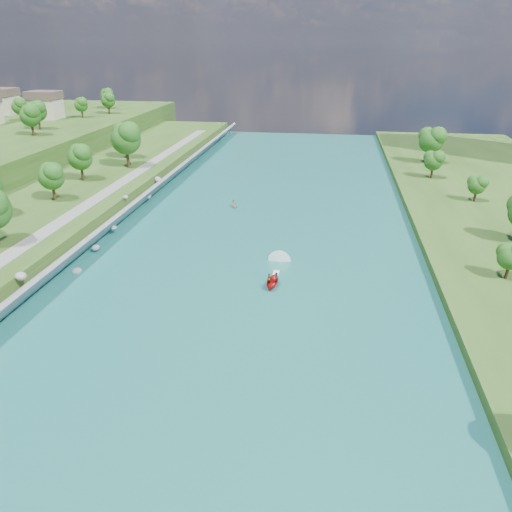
# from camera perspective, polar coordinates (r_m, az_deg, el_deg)

# --- Properties ---
(ground) EXTENTS (260.00, 260.00, 0.00)m
(ground) POSITION_cam_1_polar(r_m,az_deg,el_deg) (59.28, -4.54, -8.93)
(ground) COLOR #2D5119
(ground) RESTS_ON ground
(river_water) EXTENTS (55.00, 240.00, 0.10)m
(river_water) POSITION_cam_1_polar(r_m,az_deg,el_deg) (76.54, -1.21, -1.00)
(river_water) COLOR #1B6864
(river_water) RESTS_ON ground
(ridge_west) EXTENTS (60.00, 120.00, 9.00)m
(ridge_west) POSITION_cam_1_polar(r_m,az_deg,el_deg) (174.17, -24.98, 12.27)
(ridge_west) COLOR #2D5119
(ridge_west) RESTS_ON ground
(riprap_bank) EXTENTS (4.64, 236.00, 4.31)m
(riprap_bank) POSITION_cam_1_polar(r_m,az_deg,el_deg) (83.26, -19.14, 1.03)
(riprap_bank) COLOR slate
(riprap_bank) RESTS_ON ground
(riverside_path) EXTENTS (3.00, 200.00, 0.10)m
(riverside_path) POSITION_cam_1_polar(r_m,az_deg,el_deg) (86.57, -22.97, 2.53)
(riverside_path) COLOR gray
(riverside_path) RESTS_ON berm_west
(ridge_houses) EXTENTS (29.50, 29.50, 8.40)m
(ridge_houses) POSITION_cam_1_polar(r_m,az_deg,el_deg) (180.56, -26.30, 15.23)
(ridge_houses) COLOR beige
(ridge_houses) RESTS_ON ridge_west
(trees_east) EXTENTS (13.72, 135.52, 11.68)m
(trees_east) POSITION_cam_1_polar(r_m,az_deg,el_deg) (89.61, 25.45, 4.77)
(trees_east) COLOR #1F4312
(trees_east) RESTS_ON berm_east
(trees_ridge) EXTENTS (24.03, 62.48, 9.45)m
(trees_ridge) POSITION_cam_1_polar(r_m,az_deg,el_deg) (168.26, -21.19, 15.61)
(trees_ridge) COLOR #1F4312
(trees_ridge) RESTS_ON ridge_west
(motorboat) EXTENTS (3.60, 18.66, 2.14)m
(motorboat) POSITION_cam_1_polar(r_m,az_deg,el_deg) (71.23, 2.10, -2.39)
(motorboat) COLOR red
(motorboat) RESTS_ON river_water
(raft) EXTENTS (2.85, 3.10, 1.53)m
(raft) POSITION_cam_1_polar(r_m,az_deg,el_deg) (103.52, -2.56, 5.80)
(raft) COLOR gray
(raft) RESTS_ON river_water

